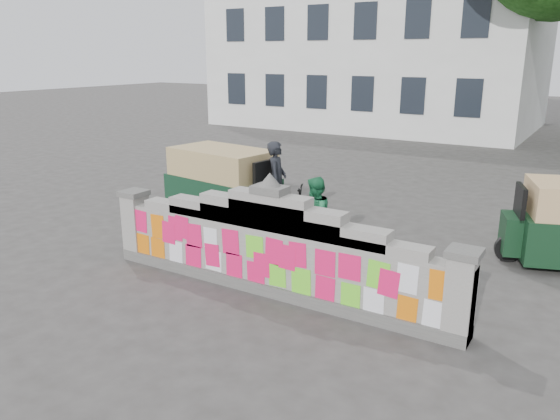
{
  "coord_description": "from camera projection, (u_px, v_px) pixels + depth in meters",
  "views": [
    {
      "loc": [
        4.48,
        -6.96,
        3.78
      ],
      "look_at": [
        -0.43,
        1.0,
        1.1
      ],
      "focal_mm": 35.0,
      "sensor_mm": 36.0,
      "label": 1
    }
  ],
  "objects": [
    {
      "name": "ground",
      "position": [
        270.0,
        292.0,
        8.99
      ],
      "size": [
        100.0,
        100.0,
        0.0
      ],
      "primitive_type": "plane",
      "color": "#383533",
      "rests_on": "ground"
    },
    {
      "name": "parapet_wall",
      "position": [
        270.0,
        249.0,
        8.78
      ],
      "size": [
        6.48,
        0.44,
        2.01
      ],
      "color": "#4C4C49",
      "rests_on": "ground"
    },
    {
      "name": "building",
      "position": [
        381.0,
        49.0,
        29.4
      ],
      "size": [
        16.0,
        10.0,
        8.9
      ],
      "color": "silver",
      "rests_on": "ground"
    },
    {
      "name": "cyclist_bike",
      "position": [
        277.0,
        208.0,
        12.03
      ],
      "size": [
        2.06,
        1.35,
        1.02
      ],
      "primitive_type": "imported",
      "rotation": [
        0.0,
        0.0,
        1.95
      ],
      "color": "black",
      "rests_on": "ground"
    },
    {
      "name": "cyclist_rider",
      "position": [
        277.0,
        192.0,
        11.93
      ],
      "size": [
        0.62,
        0.74,
        1.74
      ],
      "primitive_type": "imported",
      "rotation": [
        0.0,
        0.0,
        1.95
      ],
      "color": "black",
      "rests_on": "ground"
    },
    {
      "name": "pedestrian",
      "position": [
        314.0,
        217.0,
        10.37
      ],
      "size": [
        0.64,
        0.79,
        1.57
      ],
      "primitive_type": "imported",
      "rotation": [
        0.0,
        0.0,
        -1.52
      ],
      "color": "#217948",
      "rests_on": "ground"
    },
    {
      "name": "rickshaw_left",
      "position": [
        225.0,
        183.0,
        12.77
      ],
      "size": [
        3.09,
        1.75,
        1.67
      ],
      "rotation": [
        0.0,
        0.0,
        -0.14
      ],
      "color": "#10311E",
      "rests_on": "ground"
    }
  ]
}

